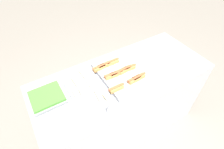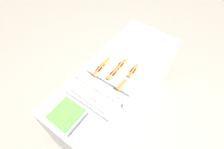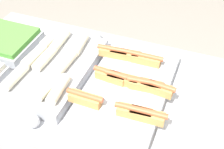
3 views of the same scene
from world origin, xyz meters
TOP-DOWN VIEW (x-y plane):
  - ground_plane at (0.00, 0.00)m, footprint 12.00×12.00m
  - counter at (0.00, 0.00)m, footprint 1.83×0.76m
  - tray_hotdogs at (-0.06, 0.00)m, footprint 0.40×0.55m
  - tray_wraps at (-0.41, 0.00)m, footprint 0.30×0.53m
  - tray_side_front at (-0.74, -0.22)m, footprint 0.29×0.26m
  - tray_side_back at (-0.74, 0.08)m, footprint 0.29×0.26m
  - serving_spoon_near at (-0.35, -0.30)m, footprint 0.21×0.05m
  - serving_spoon_far at (-0.35, 0.30)m, footprint 0.22×0.05m

SIDE VIEW (x-z plane):
  - ground_plane at x=0.00m, z-range 0.00..0.00m
  - counter at x=0.00m, z-range 0.00..0.94m
  - serving_spoon_far at x=-0.35m, z-range 0.93..0.98m
  - serving_spoon_near at x=-0.35m, z-range 0.93..0.98m
  - tray_side_front at x=-0.74m, z-range 0.93..1.01m
  - tray_side_back at x=-0.74m, z-range 0.93..1.01m
  - tray_hotdogs at x=-0.06m, z-range 0.92..1.02m
  - tray_wraps at x=-0.41m, z-range 0.93..1.02m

